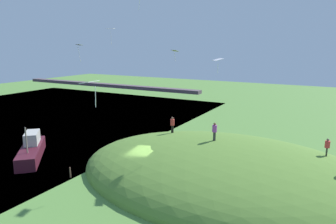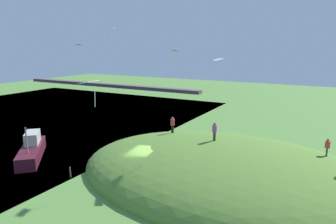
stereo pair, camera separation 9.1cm
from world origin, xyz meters
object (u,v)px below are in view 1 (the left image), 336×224
object	(u,v)px
kite_1	(218,60)
kite_0	(110,29)
kite_5	(79,46)
person_near_shore	(215,129)
boat_on_lake	(31,150)
kite_7	(90,83)
kite_3	(175,51)
mooring_post	(70,172)
person_on_hilltop	(327,145)
person_with_child	(172,123)

from	to	relation	value
kite_1	kite_0	bearing A→B (deg)	166.67
kite_5	person_near_shore	bearing A→B (deg)	0.94
person_near_shore	kite_0	world-z (taller)	kite_0
boat_on_lake	kite_7	xyz separation A→B (m)	(16.11, -7.79, 8.99)
kite_0	kite_3	world-z (taller)	kite_0
kite_5	mooring_post	distance (m)	15.27
person_on_hilltop	person_with_child	size ratio (longest dim) A/B	0.90
person_near_shore	kite_5	bearing A→B (deg)	158.07
kite_0	kite_5	world-z (taller)	kite_0
person_near_shore	kite_1	xyz separation A→B (m)	(-0.09, 0.60, 6.65)
person_on_hilltop	mooring_post	bearing A→B (deg)	114.66
boat_on_lake	person_near_shore	world-z (taller)	person_near_shore
person_on_hilltop	mooring_post	distance (m)	23.64
kite_5	person_on_hilltop	bearing A→B (deg)	6.29
boat_on_lake	mooring_post	distance (m)	7.79
person_with_child	kite_5	world-z (taller)	kite_5
boat_on_lake	kite_7	world-z (taller)	kite_7
kite_0	kite_3	bearing A→B (deg)	-1.24
person_on_hilltop	mooring_post	world-z (taller)	person_on_hilltop
person_near_shore	mooring_post	size ratio (longest dim) A/B	1.83
kite_3	kite_5	xyz separation A→B (m)	(-10.26, -4.40, 0.56)
kite_1	mooring_post	world-z (taller)	kite_1
boat_on_lake	person_near_shore	xyz separation A→B (m)	(18.45, 6.67, 3.11)
kite_1	mooring_post	distance (m)	17.39
kite_1	kite_3	distance (m)	7.38
person_with_child	boat_on_lake	bearing A→B (deg)	33.75
kite_1	kite_5	world-z (taller)	kite_5
boat_on_lake	person_on_hilltop	size ratio (longest dim) A/B	4.42
boat_on_lake	kite_1	bearing A→B (deg)	-111.88
mooring_post	kite_7	bearing A→B (deg)	-35.11
person_with_child	kite_7	size ratio (longest dim) A/B	1.17
person_near_shore	kite_0	size ratio (longest dim) A/B	0.87
person_with_child	kite_1	world-z (taller)	kite_1
boat_on_lake	kite_1	distance (m)	22.03
kite_5	mooring_post	world-z (taller)	kite_5
boat_on_lake	mooring_post	xyz separation A→B (m)	(7.57, -1.79, -0.43)
person_on_hilltop	kite_3	size ratio (longest dim) A/B	1.27
kite_1	mooring_post	xyz separation A→B (m)	(-10.79, -9.06, -10.19)
boat_on_lake	person_on_hilltop	world-z (taller)	boat_on_lake
boat_on_lake	person_with_child	size ratio (longest dim) A/B	3.99
person_on_hilltop	person_near_shore	bearing A→B (deg)	101.57
kite_3	kite_0	bearing A→B (deg)	178.76
person_on_hilltop	mooring_post	xyz separation A→B (m)	(-20.69, -11.12, -2.72)
kite_0	kite_7	world-z (taller)	kite_0
person_near_shore	kite_3	xyz separation A→B (m)	(-6.54, 4.13, 7.36)
kite_7	mooring_post	xyz separation A→B (m)	(-8.54, 6.00, -9.43)
kite_1	kite_3	world-z (taller)	kite_3
person_near_shore	kite_0	xyz separation A→B (m)	(-15.84, 4.33, 9.96)
person_on_hilltop	kite_3	distance (m)	18.34
person_with_child	kite_3	xyz separation A→B (m)	(-0.79, 2.05, 7.85)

